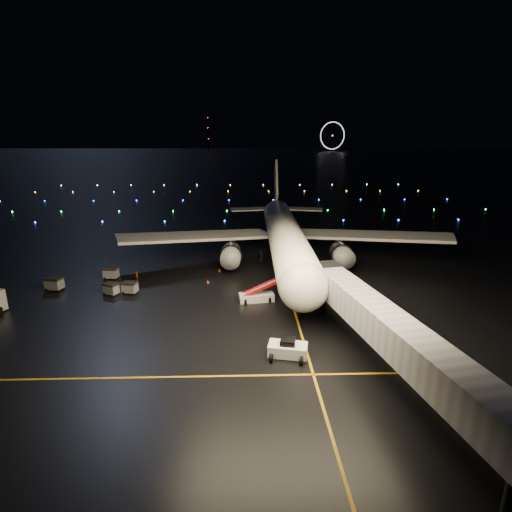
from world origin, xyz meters
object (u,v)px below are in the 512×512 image
object	(u,v)px
belt_loader	(257,289)
baggage_cart_3	(54,284)
pushback_tug	(288,348)
baggage_cart_1	(111,289)
baggage_cart_2	(111,273)
crew_c	(137,276)
airliner	(284,214)
baggage_cart_0	(130,288)

from	to	relation	value
belt_loader	baggage_cart_3	world-z (taller)	belt_loader
pushback_tug	belt_loader	size ratio (longest dim) A/B	0.57
baggage_cart_3	baggage_cart_1	bearing A→B (deg)	-1.37
baggage_cart_2	baggage_cart_3	world-z (taller)	baggage_cart_3
pushback_tug	baggage_cart_1	world-z (taller)	pushback_tug
crew_c	baggage_cart_1	size ratio (longest dim) A/B	0.86
crew_c	airliner	bearing A→B (deg)	86.58
baggage_cart_3	baggage_cart_0	bearing A→B (deg)	3.47
baggage_cart_0	baggage_cart_1	world-z (taller)	baggage_cart_0
airliner	baggage_cart_0	distance (m)	29.10
airliner	belt_loader	distance (m)	21.16
airliner	baggage_cart_2	world-z (taller)	airliner
baggage_cart_0	baggage_cart_1	bearing A→B (deg)	-157.85
baggage_cart_0	baggage_cart_2	size ratio (longest dim) A/B	0.93
airliner	crew_c	xyz separation A→B (m)	(-23.45, -11.22, -7.35)
airliner	baggage_cart_1	world-z (taller)	airliner
airliner	pushback_tug	size ratio (longest dim) A/B	15.02
pushback_tug	baggage_cart_2	bearing A→B (deg)	148.58
airliner	baggage_cart_3	world-z (taller)	airliner
belt_loader	airliner	bearing A→B (deg)	66.42
crew_c	pushback_tug	bearing A→B (deg)	13.66
pushback_tug	airliner	bearing A→B (deg)	97.62
pushback_tug	baggage_cart_1	distance (m)	28.62
pushback_tug	baggage_cart_2	xyz separation A→B (m)	(-24.96, 23.93, -0.02)
crew_c	baggage_cart_3	xyz separation A→B (m)	(-10.87, -3.23, 0.10)
baggage_cart_0	baggage_cart_2	world-z (taller)	baggage_cart_2
baggage_cart_0	baggage_cart_1	distance (m)	2.51
airliner	crew_c	world-z (taller)	airliner
airliner	baggage_cart_3	distance (m)	37.94
baggage_cart_0	baggage_cart_1	xyz separation A→B (m)	(-2.48, -0.41, -0.01)
pushback_tug	baggage_cart_0	xyz separation A→B (m)	(-20.37, 17.64, -0.09)
baggage_cart_2	baggage_cart_1	bearing A→B (deg)	-70.11
baggage_cart_1	belt_loader	bearing A→B (deg)	16.58
belt_loader	baggage_cart_2	bearing A→B (deg)	148.77
baggage_cart_1	baggage_cart_0	bearing A→B (deg)	34.34
crew_c	baggage_cart_0	distance (m)	4.80
belt_loader	baggage_cart_0	world-z (taller)	belt_loader
airliner	belt_loader	world-z (taller)	airliner
belt_loader	baggage_cart_1	xyz separation A→B (m)	(-20.18, 2.95, -0.81)
baggage_cart_0	pushback_tug	bearing A→B (deg)	-28.21
airliner	baggage_cart_1	xyz separation A→B (m)	(-25.64, -16.42, -7.36)
baggage_cart_1	airliner	bearing A→B (deg)	57.51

